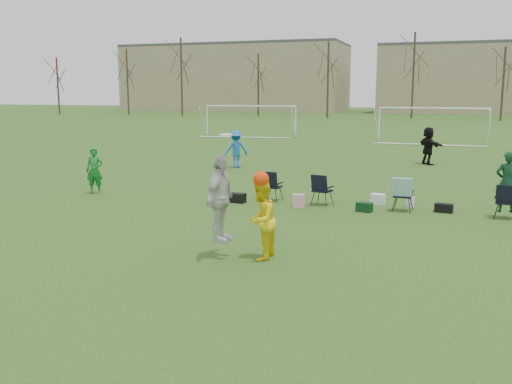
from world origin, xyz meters
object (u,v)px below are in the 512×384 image
at_px(fielder_green_near, 95,171).
at_px(center_contest, 241,209).
at_px(fielder_black, 428,146).
at_px(goal_mid, 433,115).
at_px(goal_left, 251,112).
at_px(fielder_blue, 236,149).

bearing_deg(fielder_green_near, center_contest, -52.50).
bearing_deg(fielder_black, goal_mid, -35.49).
relative_size(center_contest, goal_mid, 0.35).
bearing_deg(goal_left, fielder_blue, -77.56).
bearing_deg(goal_mid, center_contest, -91.28).
xyz_separation_m(fielder_green_near, fielder_blue, (2.15, 8.03, 0.07)).
bearing_deg(fielder_black, fielder_blue, 79.87).
height_order(fielder_blue, center_contest, center_contest).
bearing_deg(goal_left, fielder_green_near, -87.09).
height_order(goal_left, goal_mid, same).
distance_m(fielder_blue, center_contest, 14.74).
height_order(fielder_black, goal_left, goal_left).
relative_size(fielder_green_near, fielder_blue, 0.92).
relative_size(fielder_black, goal_left, 0.25).
bearing_deg(goal_left, center_contest, -75.92).
distance_m(goal_left, goal_mid, 14.14).
bearing_deg(fielder_green_near, goal_mid, 52.14).
xyz_separation_m(fielder_black, goal_mid, (-0.24, 12.45, 1.02)).
xyz_separation_m(fielder_black, goal_left, (-14.24, 14.45, 1.02)).
bearing_deg(center_contest, fielder_green_near, 142.70).
height_order(center_contest, goal_left, center_contest).
bearing_deg(fielder_black, fielder_green_near, 102.62).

